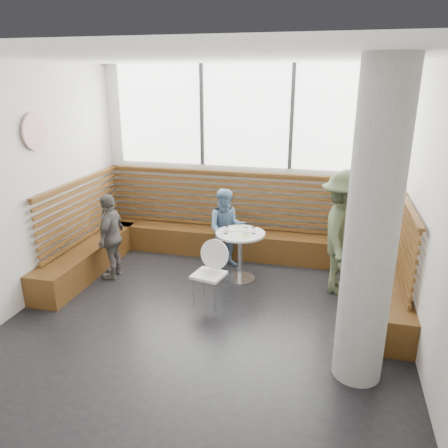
% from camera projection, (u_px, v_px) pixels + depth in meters
% --- Properties ---
extents(room, '(5.00, 5.00, 3.20)m').
position_uv_depth(room, '(203.00, 202.00, 5.12)').
color(room, silver).
rests_on(room, ground).
extents(booth, '(5.00, 2.50, 1.44)m').
position_uv_depth(booth, '(235.00, 244.00, 7.13)').
color(booth, '#4B2E12').
rests_on(booth, ground).
extents(concrete_column, '(0.50, 0.50, 3.20)m').
position_uv_depth(concrete_column, '(372.00, 232.00, 4.14)').
color(concrete_column, gray).
rests_on(concrete_column, ground).
extents(wall_art, '(0.03, 0.50, 0.50)m').
position_uv_depth(wall_art, '(35.00, 132.00, 5.83)').
color(wall_art, white).
rests_on(wall_art, room).
extents(cafe_table, '(0.75, 0.75, 0.77)m').
position_uv_depth(cafe_table, '(240.00, 246.00, 6.64)').
color(cafe_table, silver).
rests_on(cafe_table, ground).
extents(cafe_chair, '(0.42, 0.41, 0.89)m').
position_uv_depth(cafe_chair, '(210.00, 267.00, 5.98)').
color(cafe_chair, white).
rests_on(cafe_chair, ground).
extents(adult_man, '(0.75, 1.21, 1.80)m').
position_uv_depth(adult_man, '(343.00, 233.00, 6.16)').
color(adult_man, '#475237').
rests_on(adult_man, ground).
extents(child_back, '(0.75, 0.65, 1.31)m').
position_uv_depth(child_back, '(227.00, 229.00, 7.07)').
color(child_back, '#5E7FA4').
rests_on(child_back, ground).
extents(child_left, '(0.39, 0.81, 1.34)m').
position_uv_depth(child_left, '(111.00, 236.00, 6.70)').
color(child_left, '#5C5853').
rests_on(child_left, ground).
extents(plate_near, '(0.22, 0.22, 0.02)m').
position_uv_depth(plate_near, '(232.00, 229.00, 6.69)').
color(plate_near, white).
rests_on(plate_near, cafe_table).
extents(plate_far, '(0.19, 0.19, 0.01)m').
position_uv_depth(plate_far, '(247.00, 230.00, 6.65)').
color(plate_far, white).
rests_on(plate_far, cafe_table).
extents(glass_left, '(0.07, 0.07, 0.12)m').
position_uv_depth(glass_left, '(226.00, 229.00, 6.53)').
color(glass_left, white).
rests_on(glass_left, cafe_table).
extents(glass_mid, '(0.08, 0.08, 0.12)m').
position_uv_depth(glass_mid, '(246.00, 231.00, 6.45)').
color(glass_mid, white).
rests_on(glass_mid, cafe_table).
extents(glass_right, '(0.07, 0.07, 0.10)m').
position_uv_depth(glass_right, '(254.00, 230.00, 6.52)').
color(glass_right, white).
rests_on(glass_right, cafe_table).
extents(menu_card, '(0.24, 0.20, 0.00)m').
position_uv_depth(menu_card, '(243.00, 236.00, 6.42)').
color(menu_card, '#A5C64C').
rests_on(menu_card, cafe_table).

